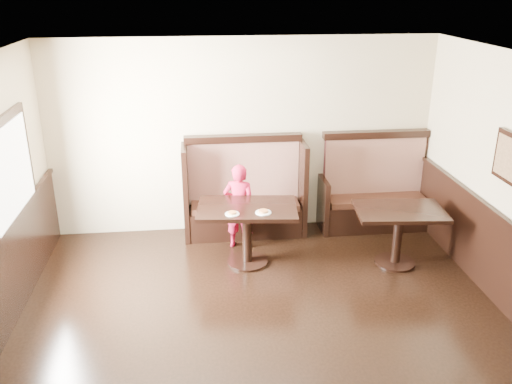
{
  "coord_description": "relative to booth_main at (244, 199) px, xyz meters",
  "views": [
    {
      "loc": [
        -0.65,
        -3.97,
        3.5
      ],
      "look_at": [
        0.06,
        2.35,
        1.0
      ],
      "focal_mm": 38.0,
      "sensor_mm": 36.0,
      "label": 1
    }
  ],
  "objects": [
    {
      "name": "room_shell",
      "position": [
        -0.3,
        -3.01,
        0.14
      ],
      "size": [
        7.0,
        7.0,
        7.0
      ],
      "color": "#BEB18A",
      "rests_on": "ground"
    },
    {
      "name": "booth_main",
      "position": [
        0.0,
        0.0,
        0.0
      ],
      "size": [
        1.75,
        0.72,
        1.45
      ],
      "color": "black",
      "rests_on": "ground"
    },
    {
      "name": "booth_neighbor",
      "position": [
        1.95,
        -0.0,
        -0.05
      ],
      "size": [
        1.65,
        0.72,
        1.45
      ],
      "color": "black",
      "rests_on": "ground"
    },
    {
      "name": "table_main",
      "position": [
        -0.05,
        -0.95,
        0.09
      ],
      "size": [
        1.33,
        0.91,
        0.8
      ],
      "rotation": [
        0.0,
        0.0,
        -0.1
      ],
      "color": "black",
      "rests_on": "ground"
    },
    {
      "name": "table_neighbor",
      "position": [
        1.88,
        -1.19,
        0.05
      ],
      "size": [
        1.18,
        0.83,
        0.78
      ],
      "rotation": [
        0.0,
        0.0,
        -0.1
      ],
      "color": "black",
      "rests_on": "ground"
    },
    {
      "name": "child",
      "position": [
        -0.11,
        -0.47,
        0.08
      ],
      "size": [
        0.51,
        0.4,
        1.21
      ],
      "primitive_type": "imported",
      "rotation": [
        0.0,
        0.0,
        2.86
      ],
      "color": "#AD1234",
      "rests_on": "ground"
    },
    {
      "name": "pizza_plate_left",
      "position": [
        -0.26,
        -1.16,
        0.29
      ],
      "size": [
        0.18,
        0.18,
        0.03
      ],
      "color": "white",
      "rests_on": "table_main"
    },
    {
      "name": "pizza_plate_right",
      "position": [
        0.13,
        -1.16,
        0.29
      ],
      "size": [
        0.2,
        0.2,
        0.04
      ],
      "color": "white",
      "rests_on": "table_main"
    }
  ]
}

